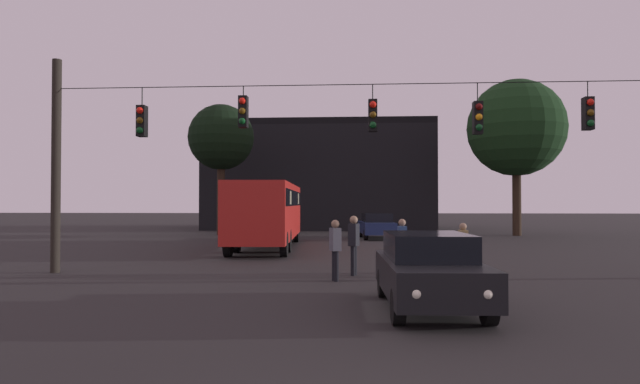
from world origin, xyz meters
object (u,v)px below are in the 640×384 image
object	(u,v)px
pedestrian_crossing_left	(463,247)
pedestrian_near_bus	(402,243)
pedestrian_crossing_right	(335,246)
car_near_right	(429,270)
pedestrian_crossing_center	(354,241)
city_bus	(268,209)
tree_left_silhouette	(516,128)
tree_behind_building	(221,138)
car_far_left	(376,225)

from	to	relation	value
pedestrian_crossing_left	pedestrian_near_bus	xyz separation A→B (m)	(-1.70, 0.68, 0.06)
pedestrian_crossing_right	car_near_right	bearing A→B (deg)	-62.07
pedestrian_crossing_left	pedestrian_crossing_center	xyz separation A→B (m)	(-3.17, 0.07, 0.13)
city_bus	car_near_right	world-z (taller)	city_bus
pedestrian_near_bus	tree_left_silhouette	bearing A→B (deg)	65.10
pedestrian_crossing_left	tree_left_silhouette	xyz separation A→B (m)	(7.43, 20.35, 6.17)
car_near_right	pedestrian_crossing_left	distance (m)	5.20
pedestrian_crossing_right	tree_behind_building	xyz separation A→B (m)	(-8.45, 21.14, 5.55)
car_near_right	pedestrian_crossing_center	xyz separation A→B (m)	(-1.52, 5.00, 0.21)
pedestrian_crossing_center	tree_left_silhouette	size ratio (longest dim) A/B	0.17
pedestrian_near_bus	pedestrian_crossing_left	bearing A→B (deg)	-21.78
pedestrian_near_bus	tree_behind_building	xyz separation A→B (m)	(-10.43, 19.34, 5.56)
pedestrian_near_bus	pedestrian_crossing_center	bearing A→B (deg)	-157.35
pedestrian_crossing_left	pedestrian_crossing_right	world-z (taller)	pedestrian_crossing_right
tree_behind_building	tree_left_silhouette	bearing A→B (deg)	0.95
tree_left_silhouette	car_far_left	bearing A→B (deg)	-158.41
car_near_right	car_far_left	xyz separation A→B (m)	(-0.21, 21.61, 0.00)
car_far_left	tree_left_silhouette	distance (m)	11.78
city_bus	pedestrian_near_bus	bearing A→B (deg)	-57.85
car_far_left	pedestrian_crossing_right	world-z (taller)	pedestrian_crossing_right
pedestrian_near_bus	tree_left_silhouette	xyz separation A→B (m)	(9.13, 19.67, 6.11)
pedestrian_crossing_center	car_far_left	bearing A→B (deg)	85.50
car_far_left	tree_left_silhouette	world-z (taller)	tree_left_silhouette
car_far_left	pedestrian_near_bus	world-z (taller)	pedestrian_near_bus
car_near_right	car_far_left	world-z (taller)	same
car_near_right	pedestrian_crossing_center	size ratio (longest dim) A/B	2.50
pedestrian_crossing_center	tree_behind_building	world-z (taller)	tree_behind_building
car_near_right	tree_left_silhouette	bearing A→B (deg)	70.25
city_bus	pedestrian_near_bus	distance (m)	10.48
pedestrian_crossing_right	pedestrian_near_bus	distance (m)	2.67
pedestrian_crossing_right	pedestrian_crossing_left	bearing A→B (deg)	16.97
car_near_right	pedestrian_crossing_left	size ratio (longest dim) A/B	2.82
car_near_right	pedestrian_crossing_left	bearing A→B (deg)	71.54
city_bus	car_near_right	size ratio (longest dim) A/B	2.53
car_far_left	tree_behind_building	xyz separation A→B (m)	(-10.26, 3.35, 5.70)
car_near_right	tree_behind_building	bearing A→B (deg)	112.77
car_far_left	tree_behind_building	distance (m)	12.21
city_bus	tree_behind_building	bearing A→B (deg)	114.88
tree_behind_building	car_near_right	bearing A→B (deg)	-67.23
pedestrian_near_bus	tree_behind_building	size ratio (longest dim) A/B	0.19
car_far_left	pedestrian_crossing_center	distance (m)	16.66
pedestrian_crossing_left	pedestrian_near_bus	bearing A→B (deg)	158.22
car_near_right	tree_behind_building	xyz separation A→B (m)	(-10.48, 24.96, 5.70)
car_far_left	pedestrian_crossing_right	xyz separation A→B (m)	(-1.81, -17.79, 0.15)
city_bus	tree_left_silhouette	distance (m)	18.96
city_bus	pedestrian_crossing_right	size ratio (longest dim) A/B	6.63
pedestrian_crossing_right	tree_behind_building	size ratio (longest dim) A/B	0.19
pedestrian_crossing_center	tree_behind_building	distance (m)	22.55
tree_left_silhouette	car_near_right	bearing A→B (deg)	-109.75
city_bus	pedestrian_crossing_center	distance (m)	10.34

